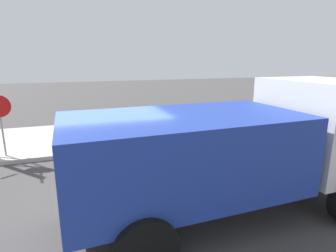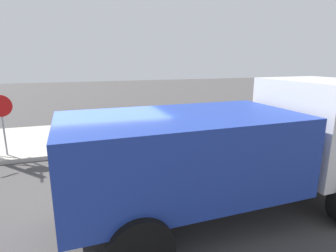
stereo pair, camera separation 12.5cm
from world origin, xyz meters
name	(u,v)px [view 1 (the left image)]	position (x,y,z in m)	size (l,w,h in m)	color
ground_plane	(109,210)	(0.00, 0.00, 0.00)	(80.00, 80.00, 0.00)	#423F3F
sidewalk_curb	(90,136)	(0.00, 6.50, 0.07)	(36.00, 5.00, 0.15)	#ADA89E
fire_hydrant	(103,131)	(0.45, 5.15, 0.62)	(0.23, 0.52, 0.88)	#2D8438
loose_tire	(101,131)	(0.34, 4.69, 0.75)	(1.17, 1.17, 0.27)	black
stop_sign	(0,114)	(-3.00, 4.57, 1.64)	(0.76, 0.08, 2.15)	gray
dump_truck_blue	(237,146)	(2.77, -1.00, 1.61)	(7.06, 2.95, 3.00)	#1E3899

